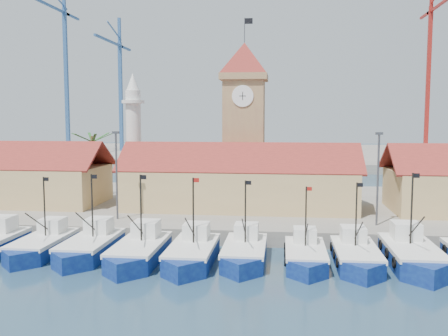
# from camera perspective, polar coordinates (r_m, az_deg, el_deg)

# --- Properties ---
(ground) EXTENTS (400.00, 400.00, 0.00)m
(ground) POSITION_cam_1_polar(r_m,az_deg,el_deg) (39.19, -0.72, -11.90)
(ground) COLOR #1E3F52
(ground) RESTS_ON ground
(quay) EXTENTS (140.00, 32.00, 1.50)m
(quay) POSITION_cam_1_polar(r_m,az_deg,el_deg) (62.23, 2.14, -4.55)
(quay) COLOR gray
(quay) RESTS_ON ground
(terminal) EXTENTS (240.00, 80.00, 2.00)m
(terminal) POSITION_cam_1_polar(r_m,az_deg,el_deg) (147.51, 4.80, 1.51)
(terminal) COLOR gray
(terminal) RESTS_ON ground
(boat_1) EXTENTS (3.44, 9.42, 7.13)m
(boat_1) POSITION_cam_1_polar(r_m,az_deg,el_deg) (46.61, -20.17, -8.44)
(boat_1) COLOR navy
(boat_1) RESTS_ON ground
(boat_2) EXTENTS (3.59, 9.84, 7.45)m
(boat_2) POSITION_cam_1_polar(r_m,az_deg,el_deg) (44.71, -15.15, -8.85)
(boat_2) COLOR navy
(boat_2) RESTS_ON ground
(boat_3) EXTENTS (3.67, 10.05, 7.60)m
(boat_3) POSITION_cam_1_polar(r_m,az_deg,el_deg) (42.25, -9.75, -9.56)
(boat_3) COLOR navy
(boat_3) RESTS_ON ground
(boat_4) EXTENTS (3.57, 9.79, 7.41)m
(boat_4) POSITION_cam_1_polar(r_m,az_deg,el_deg) (41.25, -3.73, -9.90)
(boat_4) COLOR navy
(boat_4) RESTS_ON ground
(boat_5) EXTENTS (3.43, 9.40, 7.11)m
(boat_5) POSITION_cam_1_polar(r_m,az_deg,el_deg) (41.60, 2.35, -9.80)
(boat_5) COLOR navy
(boat_5) RESTS_ON ground
(boat_6) EXTENTS (3.23, 8.84, 6.69)m
(boat_6) POSITION_cam_1_polar(r_m,az_deg,el_deg) (41.37, 9.31, -10.02)
(boat_6) COLOR navy
(boat_6) RESTS_ON ground
(boat_7) EXTENTS (3.42, 9.36, 7.08)m
(boat_7) POSITION_cam_1_polar(r_m,az_deg,el_deg) (41.89, 14.92, -9.88)
(boat_7) COLOR navy
(boat_7) RESTS_ON ground
(boat_8) EXTENTS (3.81, 10.44, 7.90)m
(boat_8) POSITION_cam_1_polar(r_m,az_deg,el_deg) (43.14, 20.78, -9.50)
(boat_8) COLOR navy
(boat_8) RESTS_ON ground
(hall_center) EXTENTS (27.04, 10.13, 7.61)m
(hall_center) POSITION_cam_1_polar(r_m,az_deg,el_deg) (57.78, 1.84, -2.10)
(hall_center) COLOR tan
(hall_center) RESTS_ON quay
(clock_tower) EXTENTS (5.80, 5.80, 22.70)m
(clock_tower) POSITION_cam_1_polar(r_m,az_deg,el_deg) (63.21, 2.32, 5.82)
(clock_tower) COLOR #A58654
(clock_tower) RESTS_ON quay
(minaret) EXTENTS (3.00, 3.00, 16.30)m
(minaret) POSITION_cam_1_polar(r_m,az_deg,el_deg) (68.02, -10.28, 3.85)
(minaret) COLOR silver
(minaret) RESTS_ON quay
(palm_tree) EXTENTS (5.60, 5.03, 8.39)m
(palm_tree) POSITION_cam_1_polar(r_m,az_deg,el_deg) (67.98, -14.76, 0.81)
(palm_tree) COLOR brown
(palm_tree) RESTS_ON quay
(lamp_posts) EXTENTS (80.70, 0.25, 9.03)m
(lamp_posts) POSITION_cam_1_polar(r_m,az_deg,el_deg) (49.52, 1.64, -0.52)
(lamp_posts) COLOR #3F3F44
(lamp_posts) RESTS_ON quay
(crane_blue_far) EXTENTS (1.00, 36.73, 47.64)m
(crane_blue_far) POSITION_cam_1_polar(r_m,az_deg,el_deg) (151.52, -17.93, 11.89)
(crane_blue_far) COLOR #2D558B
(crane_blue_far) RESTS_ON terminal
(crane_blue_near) EXTENTS (1.00, 29.78, 39.03)m
(crane_blue_near) POSITION_cam_1_polar(r_m,az_deg,el_deg) (152.18, -11.89, 10.00)
(crane_blue_near) COLOR #2D558B
(crane_blue_near) RESTS_ON terminal
(crane_red_right) EXTENTS (1.00, 35.93, 46.26)m
(crane_red_right) POSITION_cam_1_polar(r_m,az_deg,el_deg) (146.47, 22.58, 11.62)
(crane_red_right) COLOR maroon
(crane_red_right) RESTS_ON terminal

